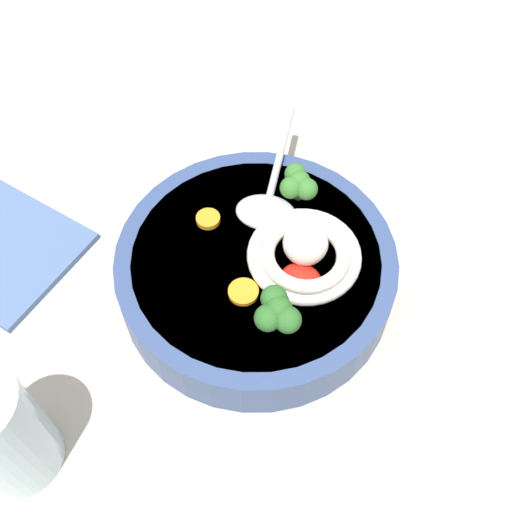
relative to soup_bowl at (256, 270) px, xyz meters
The scene contains 11 objects.
table_slab 6.22cm from the soup_bowl, 13.73° to the right, with size 132.51×132.51×4.20cm, color #BCB29E.
soup_bowl is the anchor object (origin of this frame).
noodle_pile 6.15cm from the soup_bowl, 42.18° to the left, with size 11.96×11.73×4.81cm.
soup_spoon 7.02cm from the soup_bowl, 128.59° to the left, with size 13.39×15.56×1.60cm.
chili_sauce_dollop 6.45cm from the soup_bowl, ahead, with size 4.22×3.79×1.90cm, color red.
broccoli_floret_right 9.64cm from the soup_bowl, 110.28° to the left, with size 4.35×3.74×3.44cm.
broccoli_floret_left 9.03cm from the soup_bowl, 25.93° to the right, with size 4.73×4.07×3.74cm.
carrot_slice_beside_noodles 6.94cm from the soup_bowl, behind, with size 2.40×2.40×0.58cm, color orange.
carrot_slice_extra_a 7.71cm from the soup_bowl, 80.35° to the left, with size 2.40×2.40×0.59cm, color orange.
carrot_slice_center 5.11cm from the soup_bowl, 55.49° to the right, with size 2.83×2.83×0.45cm, color orange.
folded_napkin 27.53cm from the soup_bowl, 138.77° to the right, with size 15.64×13.61×0.80cm, color #4C6693.
Camera 1 is at (21.83, -20.44, 58.71)cm, focal length 43.61 mm.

